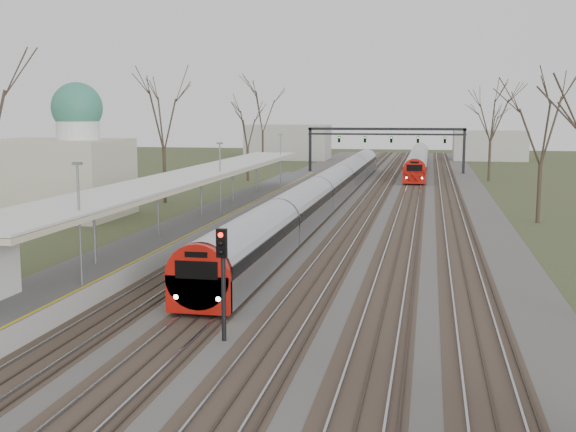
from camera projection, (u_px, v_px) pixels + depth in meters
name	position (u px, v px, depth m)	size (l,w,h in m)	color
track_bed	(365.00, 198.00, 67.96)	(24.00, 160.00, 0.22)	#474442
platform	(217.00, 217.00, 52.69)	(3.50, 69.00, 1.00)	#9E9B93
canopy	(196.00, 175.00, 47.82)	(4.10, 50.00, 3.11)	slate
dome_building	(59.00, 170.00, 55.14)	(10.00, 8.00, 10.30)	beige
signal_gantry	(386.00, 136.00, 96.40)	(21.00, 0.59, 6.08)	black
tree_west_far	(163.00, 113.00, 63.34)	(5.50, 5.50, 11.33)	#2D231C
tree_east_far	(542.00, 123.00, 51.68)	(5.00, 5.00, 10.30)	#2D231C
train_near	(330.00, 187.00, 63.97)	(2.62, 75.21, 3.05)	#A2A4AC
train_far	(418.00, 160.00, 100.84)	(2.62, 45.21, 3.05)	#A2A4AC
signal_post	(223.00, 268.00, 24.81)	(0.35, 0.45, 4.10)	black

